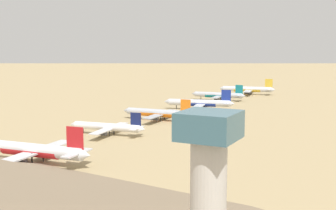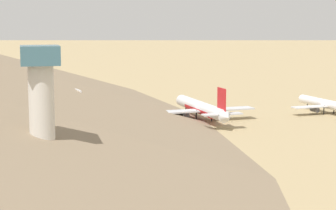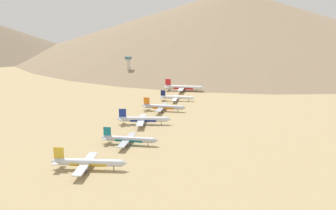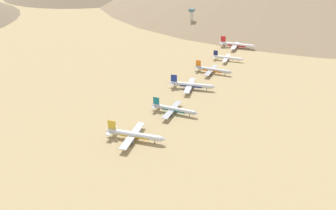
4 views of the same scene
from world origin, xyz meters
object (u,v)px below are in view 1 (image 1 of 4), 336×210
at_px(parked_jet_0, 248,89).
at_px(parked_jet_1, 219,95).
at_px(parked_jet_5, 31,150).
at_px(parked_jet_3, 159,113).
at_px(parked_jet_2, 200,103).
at_px(parked_jet_4, 108,127).

xyz_separation_m(parked_jet_0, parked_jet_1, (7.34, 47.67, -0.43)).
bearing_deg(parked_jet_5, parked_jet_0, -90.64).
relative_size(parked_jet_0, parked_jet_3, 1.08).
distance_m(parked_jet_3, parked_jet_5, 96.45).
height_order(parked_jet_3, parked_jet_5, parked_jet_5).
relative_size(parked_jet_0, parked_jet_5, 0.95).
distance_m(parked_jet_0, parked_jet_2, 98.06).
bearing_deg(parked_jet_1, parked_jet_5, 91.37).
height_order(parked_jet_0, parked_jet_1, parked_jet_0).
bearing_deg(parked_jet_1, parked_jet_4, 90.17).
xyz_separation_m(parked_jet_1, parked_jet_3, (-2.28, 97.30, 0.10)).
height_order(parked_jet_1, parked_jet_4, parked_jet_1).
height_order(parked_jet_2, parked_jet_4, parked_jet_2).
distance_m(parked_jet_4, parked_jet_5, 51.80).
bearing_deg(parked_jet_1, parked_jet_0, -98.75).
distance_m(parked_jet_2, parked_jet_5, 143.33).
distance_m(parked_jet_3, parked_jet_4, 44.84).
bearing_deg(parked_jet_0, parked_jet_1, 81.25).
height_order(parked_jet_1, parked_jet_5, parked_jet_5).
bearing_deg(parked_jet_2, parked_jet_4, 86.41).
bearing_deg(parked_jet_4, parked_jet_2, -93.59).
height_order(parked_jet_1, parked_jet_2, parked_jet_2).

